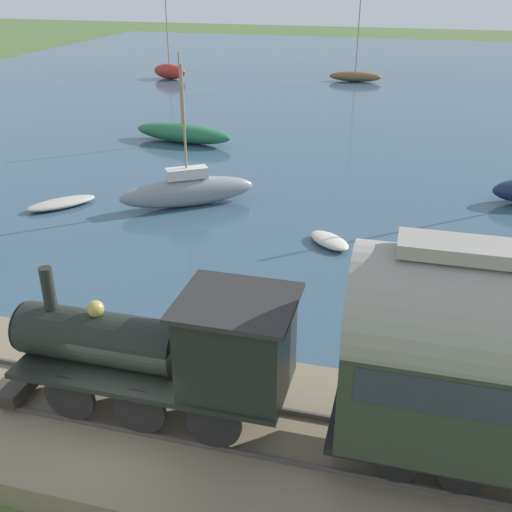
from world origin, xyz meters
TOP-DOWN VIEW (x-y plane):
  - ground_plane at (0.00, 0.00)m, footprint 200.00×200.00m
  - harbor_water at (43.22, 0.00)m, footprint 80.00×80.00m
  - rail_embankment at (0.30, 0.00)m, footprint 5.24×56.00m
  - steam_locomotive at (0.30, -0.89)m, footprint 2.05×6.40m
  - sailboat_red at (43.78, 17.06)m, footprint 1.98×3.57m
  - sailboat_gray at (13.76, 3.96)m, footprint 4.12×5.49m
  - sailboat_green at (23.47, 7.94)m, footprint 2.46×6.40m
  - sailboat_brown at (46.67, 0.39)m, footprint 1.30×4.69m
  - rowboat_mid_harbor at (12.22, 9.24)m, footprint 2.96×2.76m
  - rowboat_off_pier at (11.30, -2.59)m, footprint 2.05×2.08m

SIDE VIEW (x-z plane):
  - ground_plane at x=0.00m, z-range 0.00..0.00m
  - harbor_water at x=43.22m, z-range 0.00..0.01m
  - rowboat_off_pier at x=11.30m, z-range 0.01..0.35m
  - rowboat_mid_harbor at x=12.22m, z-range 0.01..0.35m
  - rail_embankment at x=0.30m, z-range -0.06..0.66m
  - sailboat_brown at x=46.67m, z-range -3.75..4.79m
  - sailboat_green at x=23.47m, z-range -2.00..3.13m
  - sailboat_gray at x=13.76m, z-range -2.27..3.69m
  - sailboat_red at x=43.78m, z-range -2.97..4.40m
  - steam_locomotive at x=0.30m, z-range 0.85..4.03m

